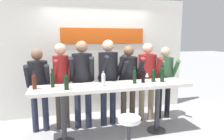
% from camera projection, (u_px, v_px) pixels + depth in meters
% --- Properties ---
extents(ground_plane, '(40.00, 40.00, 0.00)m').
position_uv_depth(ground_plane, '(113.00, 136.00, 3.72)').
color(ground_plane, '#9E9EA3').
extents(back_wall, '(4.45, 0.12, 2.74)m').
position_uv_depth(back_wall, '(98.00, 56.00, 4.80)').
color(back_wall, silver).
rests_on(back_wall, ground_plane).
extents(tasting_table, '(2.85, 0.60, 0.99)m').
position_uv_depth(tasting_table, '(113.00, 92.00, 3.58)').
color(tasting_table, silver).
rests_on(tasting_table, ground_plane).
extents(bar_stool, '(0.37, 0.37, 0.63)m').
position_uv_depth(bar_stool, '(129.00, 130.00, 3.06)').
color(bar_stool, '#333338').
rests_on(bar_stool, ground_plane).
extents(person_far_left, '(0.43, 0.52, 1.61)m').
position_uv_depth(person_far_left, '(38.00, 82.00, 3.78)').
color(person_far_left, '#23283D').
rests_on(person_far_left, ground_plane).
extents(person_left, '(0.41, 0.54, 1.72)m').
position_uv_depth(person_left, '(61.00, 76.00, 3.88)').
color(person_left, '#473D33').
rests_on(person_left, ground_plane).
extents(person_center_left, '(0.53, 0.62, 1.76)m').
position_uv_depth(person_center_left, '(82.00, 75.00, 3.92)').
color(person_center_left, '#23283D').
rests_on(person_center_left, ground_plane).
extents(person_center, '(0.54, 0.64, 1.78)m').
position_uv_depth(person_center, '(108.00, 73.00, 4.07)').
color(person_center, '#23283D').
rests_on(person_center, ground_plane).
extents(person_center_right, '(0.48, 0.56, 1.66)m').
position_uv_depth(person_center_right, '(129.00, 76.00, 4.21)').
color(person_center_right, '#473D33').
rests_on(person_center_right, ground_plane).
extents(person_right, '(0.51, 0.61, 1.71)m').
position_uv_depth(person_right, '(147.00, 74.00, 4.32)').
color(person_right, gray).
rests_on(person_right, ground_plane).
extents(person_far_right, '(0.47, 0.56, 1.62)m').
position_uv_depth(person_far_right, '(165.00, 75.00, 4.45)').
color(person_far_right, black).
rests_on(person_far_right, ground_plane).
extents(wine_bottle_0, '(0.07, 0.07, 0.29)m').
position_uv_depth(wine_bottle_0, '(153.00, 75.00, 3.78)').
color(wine_bottle_0, black).
rests_on(wine_bottle_0, tasting_table).
extents(wine_bottle_1, '(0.07, 0.07, 0.29)m').
position_uv_depth(wine_bottle_1, '(66.00, 81.00, 3.19)').
color(wine_bottle_1, black).
rests_on(wine_bottle_1, tasting_table).
extents(wine_bottle_2, '(0.06, 0.06, 0.30)m').
position_uv_depth(wine_bottle_2, '(143.00, 76.00, 3.70)').
color(wine_bottle_2, black).
rests_on(wine_bottle_2, tasting_table).
extents(wine_bottle_3, '(0.07, 0.07, 0.28)m').
position_uv_depth(wine_bottle_3, '(103.00, 79.00, 3.42)').
color(wine_bottle_3, '#B7BCC1').
rests_on(wine_bottle_3, tasting_table).
extents(wine_bottle_4, '(0.07, 0.07, 0.33)m').
position_uv_depth(wine_bottle_4, '(162.00, 74.00, 3.76)').
color(wine_bottle_4, black).
rests_on(wine_bottle_4, tasting_table).
extents(wine_bottle_5, '(0.07, 0.07, 0.30)m').
position_uv_depth(wine_bottle_5, '(34.00, 81.00, 3.22)').
color(wine_bottle_5, '#4C1E0F').
rests_on(wine_bottle_5, tasting_table).
extents(wine_bottle_6, '(0.06, 0.06, 0.32)m').
position_uv_depth(wine_bottle_6, '(52.00, 79.00, 3.35)').
color(wine_bottle_6, black).
rests_on(wine_bottle_6, tasting_table).
extents(wine_bottle_7, '(0.07, 0.07, 0.31)m').
position_uv_depth(wine_bottle_7, '(135.00, 76.00, 3.63)').
color(wine_bottle_7, black).
rests_on(wine_bottle_7, tasting_table).
extents(wine_glass_0, '(0.07, 0.07, 0.18)m').
position_uv_depth(wine_glass_0, '(147.00, 75.00, 3.81)').
color(wine_glass_0, silver).
rests_on(wine_glass_0, tasting_table).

